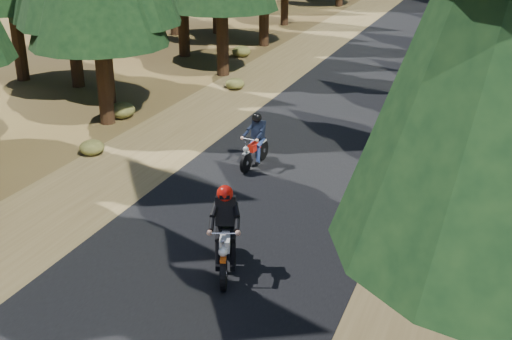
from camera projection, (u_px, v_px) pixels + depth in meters
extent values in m
plane|color=#402D16|center=(232.00, 240.00, 14.22)|extent=(120.00, 120.00, 0.00)
cube|color=black|center=(300.00, 162.00, 18.54)|extent=(6.00, 100.00, 0.01)
cube|color=brown|center=(160.00, 143.00, 20.07)|extent=(3.20, 100.00, 0.01)
cube|color=brown|center=(465.00, 185.00, 17.00)|extent=(3.20, 100.00, 0.01)
cylinder|color=black|center=(101.00, 45.00, 20.97)|extent=(0.51, 0.51, 5.34)
cylinder|color=black|center=(102.00, 24.00, 21.60)|extent=(0.56, 0.56, 6.43)
cylinder|color=black|center=(72.00, 18.00, 25.47)|extent=(0.52, 0.52, 5.56)
cylinder|color=black|center=(222.00, 9.00, 27.26)|extent=(0.53, 0.53, 5.72)
cylinder|color=black|center=(14.00, 9.00, 26.40)|extent=(0.54, 0.54, 6.00)
ellipsoid|color=#474C1E|center=(122.00, 110.00, 22.42)|extent=(0.93, 0.93, 0.56)
ellipsoid|color=#474C1E|center=(235.00, 84.00, 26.00)|extent=(0.77, 0.77, 0.46)
ellipsoid|color=#474C1E|center=(485.00, 224.00, 14.27)|extent=(0.98, 0.98, 0.59)
ellipsoid|color=#474C1E|center=(241.00, 51.00, 31.72)|extent=(0.91, 0.91, 0.55)
ellipsoid|color=#474C1E|center=(92.00, 147.00, 19.07)|extent=(0.74, 0.74, 0.45)
cube|color=black|center=(225.00, 217.00, 12.51)|extent=(0.47, 0.37, 0.58)
sphere|color=#A90C06|center=(224.00, 197.00, 12.35)|extent=(0.42, 0.42, 0.33)
cube|color=black|center=(255.00, 131.00, 17.90)|extent=(0.36, 0.24, 0.50)
sphere|color=black|center=(255.00, 119.00, 17.76)|extent=(0.30, 0.30, 0.28)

